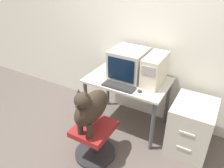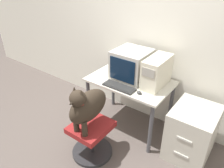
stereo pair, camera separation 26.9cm
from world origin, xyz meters
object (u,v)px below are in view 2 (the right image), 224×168
object	(u,v)px
pc_tower	(157,72)
office_chair	(92,138)
filing_cabinet	(191,133)
dog	(87,106)
crt_monitor	(132,64)
keyboard	(119,87)

from	to	relation	value
pc_tower	office_chair	world-z (taller)	pc_tower
office_chair	filing_cabinet	size ratio (longest dim) A/B	0.76
pc_tower	dog	world-z (taller)	pc_tower
office_chair	filing_cabinet	world-z (taller)	filing_cabinet
crt_monitor	office_chair	bearing A→B (deg)	-92.73
filing_cabinet	dog	bearing A→B (deg)	-142.10
crt_monitor	dog	bearing A→B (deg)	-92.59
pc_tower	dog	xyz separation A→B (m)	(-0.41, -0.86, -0.20)
office_chair	filing_cabinet	xyz separation A→B (m)	(0.99, 0.73, 0.08)
filing_cabinet	keyboard	bearing A→B (deg)	-165.39
filing_cabinet	pc_tower	bearing A→B (deg)	171.35
dog	pc_tower	bearing A→B (deg)	64.54
keyboard	dog	world-z (taller)	dog
pc_tower	keyboard	distance (m)	0.51
pc_tower	keyboard	world-z (taller)	pc_tower
crt_monitor	office_chair	xyz separation A→B (m)	(-0.04, -0.82, -0.71)
pc_tower	dog	distance (m)	0.97
crt_monitor	office_chair	distance (m)	1.08
pc_tower	filing_cabinet	size ratio (longest dim) A/B	0.72
keyboard	pc_tower	bearing A→B (deg)	43.93
office_chair	dog	xyz separation A→B (m)	(0.00, -0.04, 0.51)
pc_tower	filing_cabinet	distance (m)	0.86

